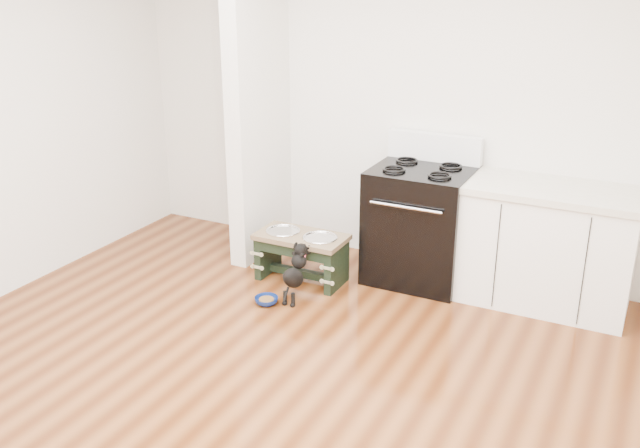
{
  "coord_description": "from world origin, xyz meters",
  "views": [
    {
      "loc": [
        1.91,
        -2.9,
        2.46
      ],
      "look_at": [
        -0.27,
        1.44,
        0.62
      ],
      "focal_mm": 40.0,
      "sensor_mm": 36.0,
      "label": 1
    }
  ],
  "objects": [
    {
      "name": "ground",
      "position": [
        0.0,
        0.0,
        0.0
      ],
      "size": [
        5.0,
        5.0,
        0.0
      ],
      "primitive_type": "plane",
      "color": "#4A220D",
      "rests_on": "ground"
    },
    {
      "name": "partition_wall",
      "position": [
        -1.18,
        2.1,
        1.35
      ],
      "size": [
        0.15,
        0.8,
        2.7
      ],
      "primitive_type": "cube",
      "color": "silver",
      "rests_on": "ground"
    },
    {
      "name": "room_shell",
      "position": [
        0.0,
        0.0,
        1.62
      ],
      "size": [
        5.0,
        5.0,
        5.0
      ],
      "color": "silver",
      "rests_on": "ground"
    },
    {
      "name": "floor_bowl",
      "position": [
        -0.61,
        1.21,
        0.03
      ],
      "size": [
        0.21,
        0.21,
        0.06
      ],
      "rotation": [
        0.0,
        0.0,
        -0.23
      ],
      "color": "navy",
      "rests_on": "ground"
    },
    {
      "name": "dog_feeder",
      "position": [
        -0.57,
        1.7,
        0.28
      ],
      "size": [
        0.71,
        0.38,
        0.41
      ],
      "color": "black",
      "rests_on": "ground"
    },
    {
      "name": "puppy",
      "position": [
        -0.45,
        1.37,
        0.24
      ],
      "size": [
        0.13,
        0.37,
        0.43
      ],
      "color": "black",
      "rests_on": "ground"
    },
    {
      "name": "oven_range",
      "position": [
        0.25,
        2.16,
        0.48
      ],
      "size": [
        0.76,
        0.69,
        1.14
      ],
      "color": "black",
      "rests_on": "ground"
    },
    {
      "name": "cabinet_run",
      "position": [
        1.23,
        2.18,
        0.45
      ],
      "size": [
        1.24,
        0.64,
        0.91
      ],
      "color": "white",
      "rests_on": "ground"
    }
  ]
}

